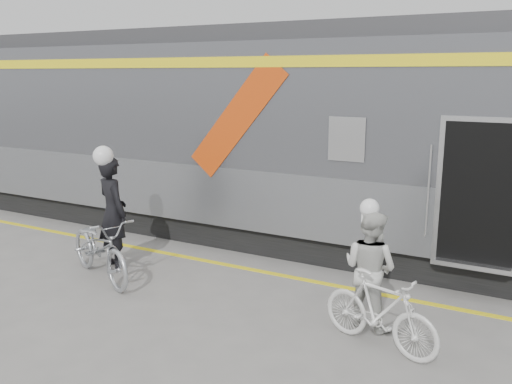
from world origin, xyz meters
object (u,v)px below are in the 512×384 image
Objects in this scene: man at (113,212)px; bicycle_right at (380,311)px; bicycle_left at (100,248)px; woman at (370,269)px.

man is 4.85m from bicycle_right.
bicycle_left reaches higher than bicycle_right.
bicycle_left is 4.31m from woman.
man is at bearing 99.41° from bicycle_right.
woman is at bearing -60.54° from bicycle_left.
bicycle_left is at bearing 133.30° from man.
bicycle_right is at bearing 135.64° from woman.
woman is at bearing 45.64° from bicycle_right.
man reaches higher than woman.
bicycle_right is at bearing -164.30° from man.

